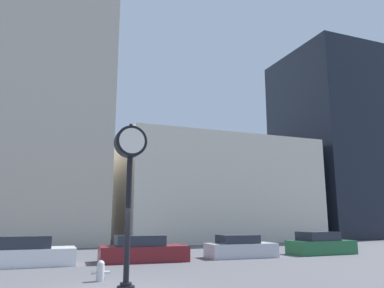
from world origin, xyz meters
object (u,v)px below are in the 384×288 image
(car_white, at_px, (29,253))
(car_maroon, at_px, (143,250))
(street_clock, at_px, (130,166))
(car_green, at_px, (320,245))
(fire_hydrant_near, at_px, (101,271))
(car_silver, at_px, (240,248))

(car_white, bearing_deg, car_maroon, -2.07)
(street_clock, xyz_separation_m, car_green, (13.54, 7.23, -3.32))
(car_white, relative_size, fire_hydrant_near, 5.72)
(car_white, xyz_separation_m, fire_hydrant_near, (2.56, -5.57, -0.22))
(car_white, relative_size, car_silver, 1.02)
(car_green, xyz_separation_m, fire_hydrant_near, (-14.06, -5.29, -0.21))
(street_clock, relative_size, car_silver, 1.34)
(car_maroon, distance_m, fire_hydrant_near, 6.05)
(car_maroon, height_order, fire_hydrant_near, car_maroon)
(street_clock, xyz_separation_m, fire_hydrant_near, (-0.52, 1.94, -3.53))
(street_clock, bearing_deg, car_maroon, 72.43)
(car_silver, bearing_deg, car_green, 2.05)
(street_clock, distance_m, fire_hydrant_near, 4.06)
(fire_hydrant_near, bearing_deg, car_silver, 32.22)
(car_white, bearing_deg, street_clock, -67.39)
(street_clock, xyz_separation_m, car_white, (-3.08, 7.51, -3.31))
(car_white, height_order, car_silver, car_white)
(car_maroon, xyz_separation_m, car_silver, (5.66, 0.00, -0.03))
(car_green, bearing_deg, car_white, 178.49)
(car_green, distance_m, fire_hydrant_near, 15.02)
(car_maroon, xyz_separation_m, car_green, (11.23, -0.05, 0.02))
(car_green, height_order, fire_hydrant_near, car_green)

